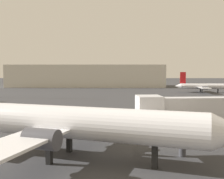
% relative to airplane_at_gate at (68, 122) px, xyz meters
% --- Properties ---
extents(airplane_at_gate, '(32.44, 23.16, 11.49)m').
position_rel_airplane_at_gate_xyz_m(airplane_at_gate, '(0.00, 0.00, 0.00)').
color(airplane_at_gate, white).
rests_on(airplane_at_gate, ground_plane).
extents(airplane_far_left, '(22.55, 19.94, 8.18)m').
position_rel_airplane_at_gate_xyz_m(airplane_far_left, '(39.48, 81.99, -1.16)').
color(airplane_far_left, white).
rests_on(airplane_far_left, ground_plane).
extents(jet_bridge, '(19.10, 3.87, 6.27)m').
position_rel_airplane_at_gate_xyz_m(jet_bridge, '(15.44, 1.22, 1.06)').
color(jet_bridge, silver).
rests_on(jet_bridge, ground_plane).
extents(terminal_building, '(82.57, 26.39, 11.79)m').
position_rel_airplane_at_gate_xyz_m(terminal_building, '(-11.21, 123.40, 2.20)').
color(terminal_building, beige).
rests_on(terminal_building, ground_plane).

